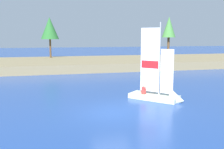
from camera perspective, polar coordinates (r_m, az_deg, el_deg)
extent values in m
plane|color=#234793|center=(16.52, 0.05, -8.51)|extent=(200.00, 200.00, 0.00)
cube|color=#897A56|center=(40.99, -8.30, 2.44)|extent=(80.00, 15.14, 1.17)
cylinder|color=brown|center=(45.70, -13.51, 5.65)|extent=(0.31, 0.31, 3.19)
cone|color=#286B2D|center=(45.67, -13.67, 9.96)|extent=(3.04, 3.04, 3.69)
cylinder|color=brown|center=(40.77, 12.37, 5.60)|extent=(0.36, 0.36, 3.50)
cone|color=#47893D|center=(40.75, 12.52, 10.24)|extent=(2.05, 2.05, 3.12)
cube|color=silver|center=(20.20, 9.30, -4.92)|extent=(3.68, 3.77, 0.38)
cone|color=silver|center=(19.54, 14.39, -5.53)|extent=(1.62, 1.61, 1.34)
cylinder|color=#B7B7BC|center=(19.58, 10.51, 3.34)|extent=(0.08, 0.08, 5.49)
cube|color=white|center=(19.90, 8.43, 3.25)|extent=(1.09, 1.15, 4.84)
cube|color=red|center=(19.94, 8.41, 2.21)|extent=(0.99, 1.04, 0.58)
cube|color=white|center=(19.46, 12.09, 0.65)|extent=(0.72, 0.76, 3.32)
cylinder|color=#B7B7BC|center=(20.27, 8.28, -3.66)|extent=(1.11, 1.17, 0.06)
cube|color=red|center=(20.10, 7.04, -3.59)|extent=(0.34, 0.34, 0.54)
sphere|color=tan|center=(20.03, 7.06, -2.53)|extent=(0.20, 0.20, 0.20)
cube|color=red|center=(20.84, 6.93, -3.16)|extent=(0.34, 0.34, 0.54)
sphere|color=tan|center=(20.76, 6.95, -2.14)|extent=(0.20, 0.20, 0.20)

